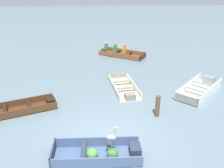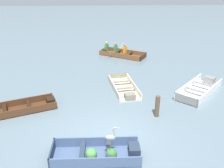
{
  "view_description": "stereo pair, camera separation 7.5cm",
  "coord_description": "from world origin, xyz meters",
  "px_view_note": "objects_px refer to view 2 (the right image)",
  "views": [
    {
      "loc": [
        -0.21,
        -7.42,
        5.53
      ],
      "look_at": [
        0.3,
        4.12,
        0.35
      ],
      "focal_mm": 40.0,
      "sensor_mm": 36.0,
      "label": 1
    },
    {
      "loc": [
        -0.13,
        -7.43,
        5.53
      ],
      "look_at": [
        0.3,
        4.12,
        0.35
      ],
      "focal_mm": 40.0,
      "sensor_mm": 36.0,
      "label": 2
    }
  ],
  "objects_px": {
    "skiff_dark_varnish_mid_moored": "(21,108)",
    "skiff_white_far_moored": "(200,89)",
    "skiff_cream_near_moored": "(124,88)",
    "mooring_post": "(157,106)",
    "rowboat_wooden_brown_with_crew": "(120,53)",
    "heron_on_dinghy": "(111,137)",
    "dinghy_slate_blue_foreground": "(100,154)"
  },
  "relations": [
    {
      "from": "rowboat_wooden_brown_with_crew",
      "to": "mooring_post",
      "type": "distance_m",
      "value": 8.51
    },
    {
      "from": "skiff_dark_varnish_mid_moored",
      "to": "rowboat_wooden_brown_with_crew",
      "type": "xyz_separation_m",
      "value": [
        4.85,
        7.77,
        0.08
      ]
    },
    {
      "from": "skiff_dark_varnish_mid_moored",
      "to": "mooring_post",
      "type": "bearing_deg",
      "value": -6.55
    },
    {
      "from": "rowboat_wooden_brown_with_crew",
      "to": "skiff_dark_varnish_mid_moored",
      "type": "bearing_deg",
      "value": -121.96
    },
    {
      "from": "rowboat_wooden_brown_with_crew",
      "to": "dinghy_slate_blue_foreground",
      "type": "bearing_deg",
      "value": -97.07
    },
    {
      "from": "dinghy_slate_blue_foreground",
      "to": "heron_on_dinghy",
      "type": "height_order",
      "value": "heron_on_dinghy"
    },
    {
      "from": "skiff_white_far_moored",
      "to": "mooring_post",
      "type": "xyz_separation_m",
      "value": [
        -2.68,
        -2.27,
        0.32
      ]
    },
    {
      "from": "skiff_white_far_moored",
      "to": "heron_on_dinghy",
      "type": "relative_size",
      "value": 3.71
    },
    {
      "from": "dinghy_slate_blue_foreground",
      "to": "mooring_post",
      "type": "height_order",
      "value": "mooring_post"
    },
    {
      "from": "skiff_cream_near_moored",
      "to": "heron_on_dinghy",
      "type": "bearing_deg",
      "value": -99.43
    },
    {
      "from": "skiff_cream_near_moored",
      "to": "rowboat_wooden_brown_with_crew",
      "type": "height_order",
      "value": "rowboat_wooden_brown_with_crew"
    },
    {
      "from": "skiff_cream_near_moored",
      "to": "skiff_white_far_moored",
      "type": "bearing_deg",
      "value": -4.81
    },
    {
      "from": "heron_on_dinghy",
      "to": "mooring_post",
      "type": "height_order",
      "value": "heron_on_dinghy"
    },
    {
      "from": "rowboat_wooden_brown_with_crew",
      "to": "heron_on_dinghy",
      "type": "xyz_separation_m",
      "value": [
        -1.03,
        -11.05,
        0.69
      ]
    },
    {
      "from": "heron_on_dinghy",
      "to": "skiff_white_far_moored",
      "type": "bearing_deg",
      "value": 46.07
    },
    {
      "from": "rowboat_wooden_brown_with_crew",
      "to": "mooring_post",
      "type": "relative_size",
      "value": 3.63
    },
    {
      "from": "skiff_cream_near_moored",
      "to": "rowboat_wooden_brown_with_crew",
      "type": "xyz_separation_m",
      "value": [
        0.16,
        5.85,
        0.09
      ]
    },
    {
      "from": "skiff_dark_varnish_mid_moored",
      "to": "rowboat_wooden_brown_with_crew",
      "type": "distance_m",
      "value": 9.16
    },
    {
      "from": "skiff_white_far_moored",
      "to": "heron_on_dinghy",
      "type": "bearing_deg",
      "value": -133.93
    },
    {
      "from": "dinghy_slate_blue_foreground",
      "to": "skiff_cream_near_moored",
      "type": "distance_m",
      "value": 5.23
    },
    {
      "from": "heron_on_dinghy",
      "to": "mooring_post",
      "type": "distance_m",
      "value": 3.33
    },
    {
      "from": "dinghy_slate_blue_foreground",
      "to": "heron_on_dinghy",
      "type": "xyz_separation_m",
      "value": [
        0.33,
        -0.11,
        0.73
      ]
    },
    {
      "from": "skiff_cream_near_moored",
      "to": "rowboat_wooden_brown_with_crew",
      "type": "distance_m",
      "value": 5.85
    },
    {
      "from": "skiff_dark_varnish_mid_moored",
      "to": "mooring_post",
      "type": "distance_m",
      "value": 5.89
    },
    {
      "from": "skiff_dark_varnish_mid_moored",
      "to": "mooring_post",
      "type": "height_order",
      "value": "mooring_post"
    },
    {
      "from": "mooring_post",
      "to": "skiff_cream_near_moored",
      "type": "bearing_deg",
      "value": 114.02
    },
    {
      "from": "skiff_dark_varnish_mid_moored",
      "to": "rowboat_wooden_brown_with_crew",
      "type": "relative_size",
      "value": 1.01
    },
    {
      "from": "skiff_cream_near_moored",
      "to": "heron_on_dinghy",
      "type": "relative_size",
      "value": 3.53
    },
    {
      "from": "skiff_cream_near_moored",
      "to": "rowboat_wooden_brown_with_crew",
      "type": "bearing_deg",
      "value": 88.41
    },
    {
      "from": "skiff_dark_varnish_mid_moored",
      "to": "mooring_post",
      "type": "relative_size",
      "value": 3.65
    },
    {
      "from": "skiff_dark_varnish_mid_moored",
      "to": "skiff_white_far_moored",
      "type": "distance_m",
      "value": 8.67
    },
    {
      "from": "skiff_dark_varnish_mid_moored",
      "to": "skiff_white_far_moored",
      "type": "xyz_separation_m",
      "value": [
        8.52,
        1.6,
        0.03
      ]
    }
  ]
}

